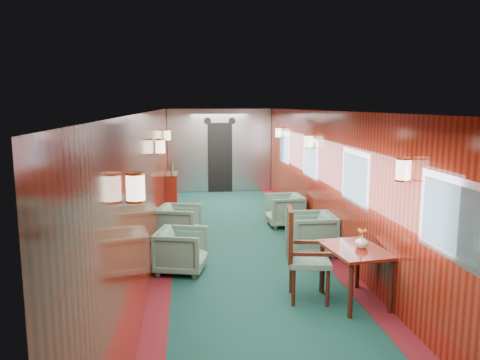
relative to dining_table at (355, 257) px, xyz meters
The scene contains 12 objects.
room 2.57m from the dining_table, 119.09° to the left, with size 12.00×12.10×2.40m.
bulkhead 8.07m from the dining_table, 98.16° to the left, with size 2.98×0.17×2.39m.
windows_right 2.48m from the dining_table, 81.44° to the left, with size 0.02×8.60×0.80m.
wall_sconces 3.09m from the dining_table, 113.55° to the left, with size 2.97×7.97×0.25m.
dining_table is the anchor object (origin of this frame).
side_chair 0.69m from the dining_table, 166.49° to the left, with size 0.61×0.63×1.21m.
credenza 6.60m from the dining_table, 112.09° to the left, with size 0.29×0.92×1.10m.
flower_vase 0.22m from the dining_table, ahead, with size 0.17×0.17×0.17m, color silver.
armchair_left_near 2.60m from the dining_table, 148.17° to the left, with size 0.70×0.72×0.66m, color #1D4438.
armchair_left_far 3.73m from the dining_table, 127.20° to the left, with size 0.72×0.74×0.68m, color #1D4438.
armchair_right_near 2.00m from the dining_table, 90.95° to the left, with size 0.75×0.77×0.70m, color #1D4438.
armchair_right_far 3.87m from the dining_table, 91.36° to the left, with size 0.71×0.73×0.66m, color #1D4438.
Camera 1 is at (-0.96, -7.53, 2.50)m, focal length 35.00 mm.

